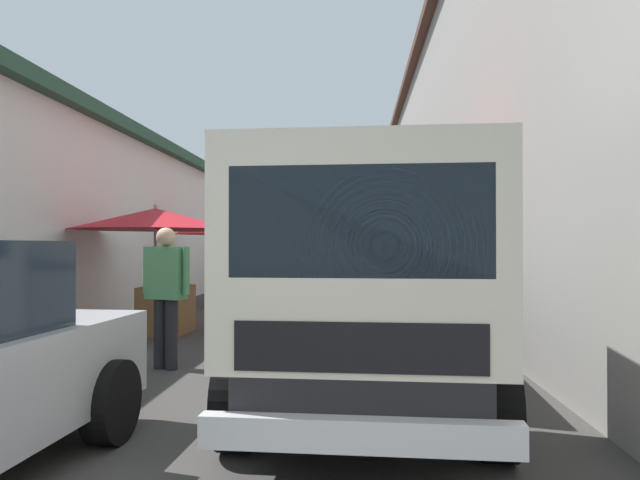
{
  "coord_description": "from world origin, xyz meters",
  "views": [
    {
      "loc": [
        -1.01,
        -1.37,
        1.42
      ],
      "look_at": [
        11.72,
        -0.58,
        1.55
      ],
      "focal_mm": 33.09,
      "sensor_mm": 36.0,
      "label": 1
    }
  ],
  "objects_px": {
    "fruit_stall_far_left": "(221,234)",
    "vendor_by_crates": "(166,287)",
    "fruit_stall_far_right": "(387,229)",
    "fruit_stall_near_left": "(378,233)",
    "fruit_stall_near_right": "(157,233)",
    "parked_scooter": "(403,294)",
    "fruit_stall_mid_lane": "(255,235)",
    "delivery_truck": "(367,294)",
    "vendor_in_shade": "(271,269)"
  },
  "relations": [
    {
      "from": "fruit_stall_far_right",
      "to": "parked_scooter",
      "type": "xyz_separation_m",
      "value": [
        3.52,
        -0.5,
        -1.22
      ]
    },
    {
      "from": "fruit_stall_far_left",
      "to": "fruit_stall_near_left",
      "type": "bearing_deg",
      "value": -34.39
    },
    {
      "from": "vendor_in_shade",
      "to": "fruit_stall_far_left",
      "type": "bearing_deg",
      "value": 100.89
    },
    {
      "from": "fruit_stall_near_right",
      "to": "vendor_in_shade",
      "type": "height_order",
      "value": "fruit_stall_near_right"
    },
    {
      "from": "fruit_stall_far_right",
      "to": "vendor_by_crates",
      "type": "relative_size",
      "value": 1.5
    },
    {
      "from": "fruit_stall_mid_lane",
      "to": "parked_scooter",
      "type": "relative_size",
      "value": 1.65
    },
    {
      "from": "vendor_in_shade",
      "to": "vendor_by_crates",
      "type": "bearing_deg",
      "value": 178.99
    },
    {
      "from": "fruit_stall_mid_lane",
      "to": "delivery_truck",
      "type": "xyz_separation_m",
      "value": [
        -14.7,
        -3.46,
        -0.74
      ]
    },
    {
      "from": "parked_scooter",
      "to": "fruit_stall_near_left",
      "type": "bearing_deg",
      "value": 1.64
    },
    {
      "from": "delivery_truck",
      "to": "vendor_in_shade",
      "type": "distance_m",
      "value": 9.79
    },
    {
      "from": "vendor_by_crates",
      "to": "parked_scooter",
      "type": "distance_m",
      "value": 6.16
    },
    {
      "from": "fruit_stall_near_right",
      "to": "fruit_stall_far_left",
      "type": "height_order",
      "value": "fruit_stall_far_left"
    },
    {
      "from": "fruit_stall_far_left",
      "to": "vendor_by_crates",
      "type": "xyz_separation_m",
      "value": [
        -7.33,
        -1.05,
        -0.77
      ]
    },
    {
      "from": "vendor_by_crates",
      "to": "vendor_in_shade",
      "type": "bearing_deg",
      "value": -1.01
    },
    {
      "from": "fruit_stall_far_left",
      "to": "vendor_in_shade",
      "type": "distance_m",
      "value": 1.47
    },
    {
      "from": "fruit_stall_far_left",
      "to": "vendor_by_crates",
      "type": "bearing_deg",
      "value": -171.86
    },
    {
      "from": "fruit_stall_mid_lane",
      "to": "vendor_by_crates",
      "type": "xyz_separation_m",
      "value": [
        -12.7,
        -1.18,
        -0.84
      ]
    },
    {
      "from": "fruit_stall_mid_lane",
      "to": "delivery_truck",
      "type": "height_order",
      "value": "fruit_stall_mid_lane"
    },
    {
      "from": "fruit_stall_mid_lane",
      "to": "fruit_stall_near_right",
      "type": "bearing_deg",
      "value": -179.57
    },
    {
      "from": "fruit_stall_near_right",
      "to": "fruit_stall_far_left",
      "type": "bearing_deg",
      "value": -0.71
    },
    {
      "from": "delivery_truck",
      "to": "vendor_in_shade",
      "type": "bearing_deg",
      "value": 12.71
    },
    {
      "from": "vendor_by_crates",
      "to": "parked_scooter",
      "type": "height_order",
      "value": "vendor_by_crates"
    },
    {
      "from": "fruit_stall_mid_lane",
      "to": "vendor_by_crates",
      "type": "bearing_deg",
      "value": -174.71
    },
    {
      "from": "delivery_truck",
      "to": "fruit_stall_far_left",
      "type": "bearing_deg",
      "value": 19.68
    },
    {
      "from": "fruit_stall_near_left",
      "to": "vendor_in_shade",
      "type": "height_order",
      "value": "fruit_stall_near_left"
    },
    {
      "from": "fruit_stall_near_left",
      "to": "parked_scooter",
      "type": "xyz_separation_m",
      "value": [
        -7.84,
        -0.22,
        -1.41
      ]
    },
    {
      "from": "fruit_stall_far_right",
      "to": "fruit_stall_near_right",
      "type": "xyz_separation_m",
      "value": [
        1.14,
        3.74,
        -0.03
      ]
    },
    {
      "from": "delivery_truck",
      "to": "fruit_stall_near_left",
      "type": "bearing_deg",
      "value": -2.39
    },
    {
      "from": "vendor_by_crates",
      "to": "fruit_stall_mid_lane",
      "type": "bearing_deg",
      "value": 5.29
    },
    {
      "from": "fruit_stall_near_right",
      "to": "fruit_stall_far_left",
      "type": "relative_size",
      "value": 1.23
    },
    {
      "from": "fruit_stall_near_right",
      "to": "delivery_truck",
      "type": "height_order",
      "value": "fruit_stall_near_right"
    },
    {
      "from": "vendor_by_crates",
      "to": "fruit_stall_far_right",
      "type": "bearing_deg",
      "value": -56.33
    },
    {
      "from": "fruit_stall_near_left",
      "to": "fruit_stall_mid_lane",
      "type": "bearing_deg",
      "value": 95.82
    },
    {
      "from": "fruit_stall_near_right",
      "to": "vendor_by_crates",
      "type": "distance_m",
      "value": 3.18
    },
    {
      "from": "fruit_stall_near_left",
      "to": "delivery_truck",
      "type": "height_order",
      "value": "fruit_stall_near_left"
    },
    {
      "from": "fruit_stall_far_left",
      "to": "vendor_by_crates",
      "type": "relative_size",
      "value": 1.38
    },
    {
      "from": "fruit_stall_far_right",
      "to": "delivery_truck",
      "type": "relative_size",
      "value": 0.49
    },
    {
      "from": "vendor_by_crates",
      "to": "parked_scooter",
      "type": "relative_size",
      "value": 0.98
    },
    {
      "from": "delivery_truck",
      "to": "parked_scooter",
      "type": "relative_size",
      "value": 3.01
    },
    {
      "from": "fruit_stall_far_right",
      "to": "fruit_stall_near_left",
      "type": "relative_size",
      "value": 0.9
    },
    {
      "from": "fruit_stall_near_left",
      "to": "fruit_stall_far_right",
      "type": "bearing_deg",
      "value": 178.61
    },
    {
      "from": "fruit_stall_near_left",
      "to": "vendor_by_crates",
      "type": "relative_size",
      "value": 1.67
    },
    {
      "from": "fruit_stall_mid_lane",
      "to": "fruit_stall_near_left",
      "type": "distance_m",
      "value": 4.11
    },
    {
      "from": "vendor_in_shade",
      "to": "parked_scooter",
      "type": "distance_m",
      "value": 3.8
    },
    {
      "from": "fruit_stall_far_left",
      "to": "fruit_stall_mid_lane",
      "type": "bearing_deg",
      "value": 1.37
    },
    {
      "from": "fruit_stall_near_right",
      "to": "parked_scooter",
      "type": "distance_m",
      "value": 5.0
    },
    {
      "from": "vendor_in_shade",
      "to": "fruit_stall_near_right",
      "type": "bearing_deg",
      "value": 165.13
    },
    {
      "from": "fruit_stall_near_right",
      "to": "parked_scooter",
      "type": "bearing_deg",
      "value": -60.77
    },
    {
      "from": "vendor_by_crates",
      "to": "delivery_truck",
      "type": "bearing_deg",
      "value": -131.09
    },
    {
      "from": "fruit_stall_far_left",
      "to": "delivery_truck",
      "type": "height_order",
      "value": "fruit_stall_far_left"
    }
  ]
}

